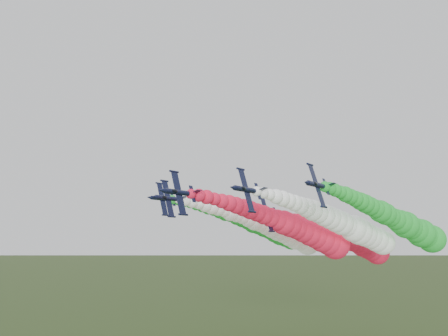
{
  "coord_description": "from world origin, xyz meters",
  "views": [
    {
      "loc": [
        61.29,
        -71.02,
        31.04
      ],
      "look_at": [
        5.71,
        1.48,
        46.47
      ],
      "focal_mm": 35.0,
      "sensor_mm": 36.0,
      "label": 1
    }
  ],
  "objects_px": {
    "jet_lead": "(302,231)",
    "jet_outer_right": "(404,224)",
    "jet_inner_left": "(277,230)",
    "jet_inner_right": "(348,227)",
    "jet_outer_left": "(263,228)",
    "jet_trail": "(352,241)"
  },
  "relations": [
    {
      "from": "jet_lead",
      "to": "jet_outer_right",
      "type": "bearing_deg",
      "value": 37.42
    },
    {
      "from": "jet_lead",
      "to": "jet_trail",
      "type": "distance_m",
      "value": 28.27
    },
    {
      "from": "jet_lead",
      "to": "jet_inner_right",
      "type": "bearing_deg",
      "value": 32.15
    },
    {
      "from": "jet_lead",
      "to": "jet_outer_left",
      "type": "relative_size",
      "value": 1.01
    },
    {
      "from": "jet_inner_right",
      "to": "jet_inner_left",
      "type": "bearing_deg",
      "value": 168.55
    },
    {
      "from": "jet_inner_left",
      "to": "jet_trail",
      "type": "relative_size",
      "value": 1.0
    },
    {
      "from": "jet_outer_left",
      "to": "jet_outer_right",
      "type": "relative_size",
      "value": 1.0
    },
    {
      "from": "jet_lead",
      "to": "jet_outer_right",
      "type": "height_order",
      "value": "jet_outer_right"
    },
    {
      "from": "jet_lead",
      "to": "jet_outer_right",
      "type": "relative_size",
      "value": 1.0
    },
    {
      "from": "jet_inner_right",
      "to": "jet_trail",
      "type": "height_order",
      "value": "jet_inner_right"
    },
    {
      "from": "jet_outer_left",
      "to": "jet_trail",
      "type": "height_order",
      "value": "jet_outer_left"
    },
    {
      "from": "jet_inner_right",
      "to": "jet_trail",
      "type": "bearing_deg",
      "value": 109.51
    },
    {
      "from": "jet_outer_left",
      "to": "jet_outer_right",
      "type": "bearing_deg",
      "value": -3.91
    },
    {
      "from": "jet_inner_left",
      "to": "jet_inner_right",
      "type": "height_order",
      "value": "jet_inner_left"
    },
    {
      "from": "jet_outer_right",
      "to": "jet_outer_left",
      "type": "bearing_deg",
      "value": 176.09
    },
    {
      "from": "jet_inner_right",
      "to": "jet_outer_left",
      "type": "distance_m",
      "value": 34.53
    },
    {
      "from": "jet_outer_left",
      "to": "jet_trail",
      "type": "distance_m",
      "value": 26.73
    },
    {
      "from": "jet_lead",
      "to": "jet_outer_left",
      "type": "height_order",
      "value": "jet_outer_left"
    },
    {
      "from": "jet_lead",
      "to": "jet_inner_right",
      "type": "relative_size",
      "value": 1.01
    },
    {
      "from": "jet_outer_left",
      "to": "jet_trail",
      "type": "bearing_deg",
      "value": 22.35
    },
    {
      "from": "jet_inner_left",
      "to": "jet_outer_right",
      "type": "bearing_deg",
      "value": 8.06
    },
    {
      "from": "jet_lead",
      "to": "jet_outer_right",
      "type": "distance_m",
      "value": 25.0
    }
  ]
}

